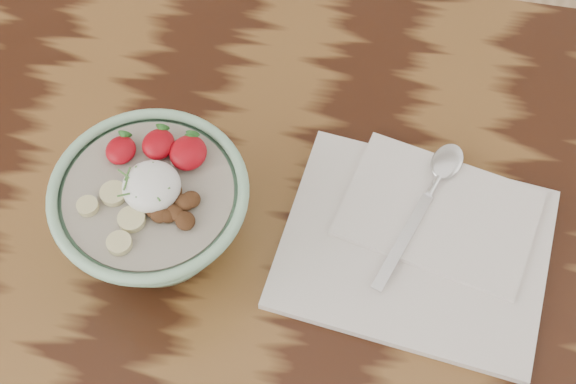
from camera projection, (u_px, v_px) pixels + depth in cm
name	position (u px, v px, depth cm)	size (l,w,h in cm)	color
table	(332.00, 346.00, 86.71)	(160.00, 90.00, 75.00)	black
breakfast_bowl	(155.00, 211.00, 77.16)	(18.74, 18.74, 12.63)	#92C4A0
napkin	(420.00, 241.00, 81.96)	(28.83, 24.85, 1.63)	white
spoon	(436.00, 181.00, 83.93)	(8.45, 18.88, 1.01)	silver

